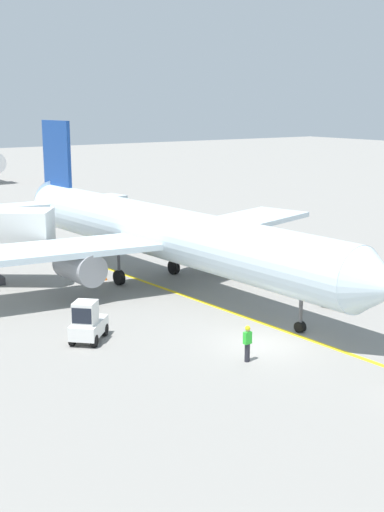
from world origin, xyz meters
The scene contains 9 objects.
ground_plane centered at (0.00, 0.00, 0.00)m, with size 300.00×300.00×0.00m, color gray.
taxi_line_yellow centered at (1.88, 5.00, 0.00)m, with size 0.30×80.00×0.01m, color yellow.
airliner centered at (1.84, 12.21, 3.42)m, with size 28.54×35.34×10.10m.
baggage_tug_near_wing centered at (-6.75, 5.11, 0.93)m, with size 2.61×2.62×2.10m.
belt_loader_forward_hold centered at (8.69, 7.94, 0.78)m, with size 2.97×5.12×2.59m.
baggage_cart_loaded centered at (8.12, 2.53, 0.47)m, with size 3.75×2.58×0.94m.
ground_crew_marshaller centered at (-2.02, -1.36, 0.91)m, with size 0.36×0.24×1.70m.
safety_cone_nose_left centered at (13.12, 16.49, 0.22)m, with size 0.36×0.36×0.44m, color orange.
safety_cone_nose_right centered at (-0.65, 15.13, 0.22)m, with size 0.36×0.36×0.44m, color orange.
Camera 1 is at (-20.24, -23.36, 11.37)m, focal length 47.10 mm.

